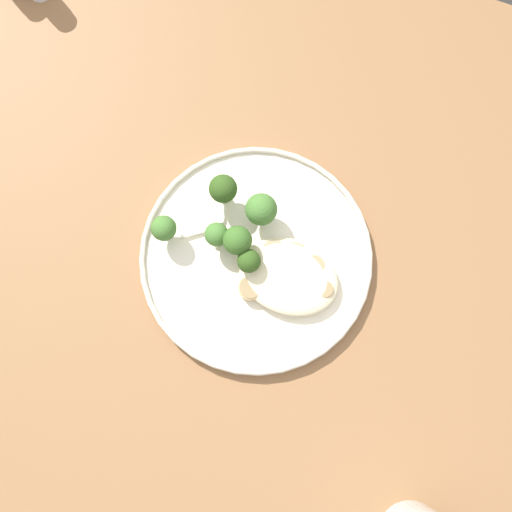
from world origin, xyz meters
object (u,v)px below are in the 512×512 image
broccoli_floret_left_leaning (217,235)px  broccoli_floret_near_rim (164,228)px  seared_scallop_right_edge (251,286)px  broccoli_floret_center_pile (249,262)px  seared_scallop_tilted_round (324,290)px  seared_scallop_front_small (314,266)px  broccoli_floret_front_edge (237,241)px  seared_scallop_half_hidden (287,273)px  broccoli_floret_right_tilted (223,189)px  dinner_plate (256,258)px  seared_scallop_large_seared (274,253)px  seared_scallop_center_golden (303,286)px  broccoli_floret_small_sprig (261,210)px  seared_scallop_rear_pale (295,255)px

broccoli_floret_left_leaning → broccoli_floret_near_rim: same height
seared_scallop_right_edge → broccoli_floret_center_pile: bearing=117.2°
broccoli_floret_near_rim → seared_scallop_tilted_round: bearing=0.7°
seared_scallop_front_small → seared_scallop_right_edge: seared_scallop_front_small is taller
seared_scallop_right_edge → broccoli_floret_front_edge: size_ratio=0.51×
seared_scallop_half_hidden → broccoli_floret_right_tilted: size_ratio=0.62×
seared_scallop_tilted_round → seared_scallop_right_edge: seared_scallop_tilted_round is taller
dinner_plate → seared_scallop_right_edge: (0.01, -0.04, 0.01)m
seared_scallop_front_small → broccoli_floret_left_leaning: broccoli_floret_left_leaning is taller
seared_scallop_large_seared → broccoli_floret_front_edge: broccoli_floret_front_edge is taller
seared_scallop_half_hidden → broccoli_floret_right_tilted: bearing=149.4°
broccoli_floret_center_pile → dinner_plate: bearing=74.2°
seared_scallop_front_small → broccoli_floret_right_tilted: 0.15m
seared_scallop_large_seared → broccoli_floret_left_leaning: (-0.07, -0.01, 0.02)m
broccoli_floret_right_tilted → broccoli_floret_left_leaning: 0.06m
dinner_plate → broccoli_floret_center_pile: bearing=-105.8°
dinner_plate → broccoli_floret_right_tilted: broccoli_floret_right_tilted is taller
broccoli_floret_left_leaning → broccoli_floret_near_rim: (-0.06, -0.02, 0.00)m
broccoli_floret_near_rim → seared_scallop_right_edge: bearing=-11.2°
broccoli_floret_right_tilted → broccoli_floret_center_pile: bearing=-49.3°
seared_scallop_front_small → seared_scallop_center_golden: seared_scallop_front_small is taller
broccoli_floret_left_leaning → broccoli_floret_small_sprig: bearing=50.7°
seared_scallop_half_hidden → broccoli_floret_small_sprig: 0.08m
seared_scallop_large_seared → dinner_plate: bearing=-148.6°
seared_scallop_front_small → broccoli_floret_front_edge: broccoli_floret_front_edge is taller
seared_scallop_front_small → seared_scallop_center_golden: bearing=-97.7°
seared_scallop_half_hidden → broccoli_floret_small_sprig: size_ratio=0.64×
seared_scallop_front_small → broccoli_floret_left_leaning: bearing=-175.5°
seared_scallop_center_golden → broccoli_floret_left_leaning: broccoli_floret_left_leaning is taller
seared_scallop_rear_pale → seared_scallop_right_edge: bearing=-123.6°
seared_scallop_front_small → seared_scallop_right_edge: 0.08m
seared_scallop_front_small → broccoli_floret_left_leaning: 0.12m
seared_scallop_right_edge → broccoli_floret_left_leaning: bearing=146.5°
broccoli_floret_left_leaning → seared_scallop_right_edge: bearing=-33.5°
seared_scallop_rear_pale → seared_scallop_right_edge: 0.07m
dinner_plate → broccoli_floret_center_pile: broccoli_floret_center_pile is taller
seared_scallop_center_golden → broccoli_floret_center_pile: bearing=179.2°
broccoli_floret_right_tilted → broccoli_floret_small_sprig: 0.05m
broccoli_floret_right_tilted → broccoli_floret_near_rim: broccoli_floret_right_tilted is taller
seared_scallop_tilted_round → seared_scallop_rear_pale: bearing=150.0°
seared_scallop_large_seared → broccoli_floret_center_pile: (-0.02, -0.02, 0.02)m
seared_scallop_half_hidden → seared_scallop_tilted_round: size_ratio=1.58×
broccoli_floret_front_edge → broccoli_floret_small_sprig: (0.01, 0.05, -0.00)m
seared_scallop_rear_pale → broccoli_floret_small_sprig: size_ratio=0.59×
broccoli_floret_near_rim → seared_scallop_front_small: bearing=7.7°
seared_scallop_rear_pale → seared_scallop_front_small: bearing=-10.4°
seared_scallop_center_golden → broccoli_floret_small_sprig: bearing=140.7°
seared_scallop_large_seared → seared_scallop_right_edge: seared_scallop_large_seared is taller
broccoli_floret_left_leaning → broccoli_floret_center_pile: bearing=-18.9°
seared_scallop_tilted_round → seared_scallop_center_golden: seared_scallop_tilted_round is taller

